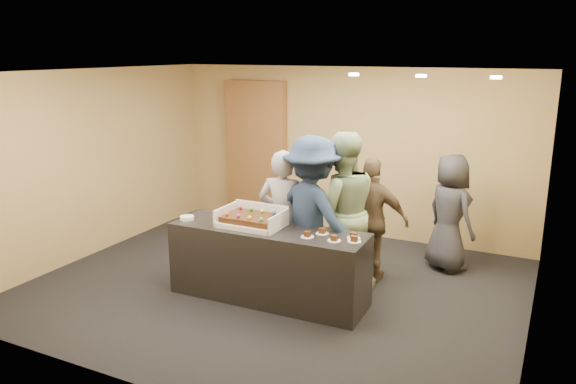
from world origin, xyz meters
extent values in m
plane|color=black|center=(0.00, 0.00, 0.00)|extent=(6.00, 6.00, 0.00)
plane|color=white|center=(0.00, 0.00, 2.70)|extent=(6.00, 6.00, 0.00)
cube|color=tan|center=(0.00, 2.50, 1.35)|extent=(6.00, 0.04, 2.70)
cube|color=tan|center=(0.00, -2.50, 1.35)|extent=(6.00, 0.04, 2.70)
cube|color=tan|center=(-3.00, 0.00, 1.35)|extent=(0.04, 5.00, 2.70)
cube|color=tan|center=(3.00, 0.00, 1.35)|extent=(0.04, 5.00, 2.70)
cube|color=black|center=(0.09, -0.36, 0.45)|extent=(2.42, 0.75, 0.90)
cube|color=brown|center=(-1.63, 2.41, 1.23)|extent=(1.11, 0.15, 2.45)
cube|color=white|center=(-0.14, -0.36, 0.93)|extent=(0.74, 0.51, 0.06)
cube|color=white|center=(-0.50, -0.36, 1.00)|extent=(0.02, 0.51, 0.20)
cube|color=white|center=(0.23, -0.36, 1.00)|extent=(0.02, 0.51, 0.20)
cube|color=white|center=(-0.14, -0.10, 1.01)|extent=(0.74, 0.02, 0.22)
cube|color=#361E0C|center=(-0.14, -0.36, 0.99)|extent=(0.65, 0.45, 0.07)
sphere|color=red|center=(-0.38, -0.20, 1.05)|extent=(0.05, 0.05, 0.05)
sphere|color=#318E17|center=(-0.23, -0.20, 1.05)|extent=(0.05, 0.05, 0.05)
sphere|color=#F0F419|center=(-0.07, -0.20, 1.05)|extent=(0.05, 0.05, 0.05)
sphere|color=blue|center=(0.09, -0.20, 1.05)|extent=(0.05, 0.05, 0.05)
sphere|color=red|center=(-0.38, -0.52, 1.05)|extent=(0.05, 0.05, 0.05)
sphere|color=purple|center=(-0.23, -0.52, 1.05)|extent=(0.05, 0.05, 0.05)
sphere|color=yellow|center=(-0.07, -0.52, 1.05)|extent=(0.05, 0.05, 0.05)
sphere|color=green|center=(0.09, -0.52, 1.05)|extent=(0.05, 0.05, 0.05)
cylinder|color=white|center=(-0.99, -0.49, 0.92)|extent=(0.17, 0.17, 0.04)
cylinder|color=white|center=(0.64, -0.44, 0.90)|extent=(0.15, 0.15, 0.01)
cube|color=#361E0C|center=(0.64, -0.44, 0.94)|extent=(0.07, 0.06, 0.06)
cylinder|color=white|center=(0.74, -0.26, 0.90)|extent=(0.15, 0.15, 0.01)
cube|color=#361E0C|center=(0.74, -0.26, 0.94)|extent=(0.07, 0.06, 0.06)
cylinder|color=white|center=(0.96, -0.44, 0.90)|extent=(0.15, 0.15, 0.01)
cube|color=#361E0C|center=(0.96, -0.44, 0.94)|extent=(0.07, 0.06, 0.06)
cylinder|color=white|center=(1.12, -0.25, 0.90)|extent=(0.15, 0.15, 0.01)
cube|color=#361E0C|center=(1.12, -0.25, 0.94)|extent=(0.07, 0.06, 0.06)
cylinder|color=white|center=(1.17, -0.36, 0.90)|extent=(0.15, 0.15, 0.01)
cube|color=#361E0C|center=(1.17, -0.36, 0.94)|extent=(0.07, 0.06, 0.06)
imported|color=gray|center=(0.06, 0.09, 0.88)|extent=(0.69, 0.50, 1.77)
imported|color=gray|center=(0.73, 0.36, 1.00)|extent=(1.23, 1.17, 2.00)
imported|color=#1C2B45|center=(0.47, 0.09, 0.99)|extent=(1.44, 1.10, 1.97)
imported|color=brown|center=(1.00, 0.75, 0.82)|extent=(0.99, 0.49, 1.63)
imported|color=#2A2A2F|center=(1.84, 1.60, 0.81)|extent=(0.94, 0.89, 1.61)
cylinder|color=#FFEAC6|center=(0.80, 0.50, 2.67)|extent=(0.12, 0.12, 0.03)
cylinder|color=#FFEAC6|center=(1.60, 0.50, 2.67)|extent=(0.12, 0.12, 0.03)
cylinder|color=#FFEAC6|center=(2.40, 0.50, 2.67)|extent=(0.12, 0.12, 0.03)
camera|label=1|loc=(3.11, -5.93, 2.96)|focal=35.00mm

